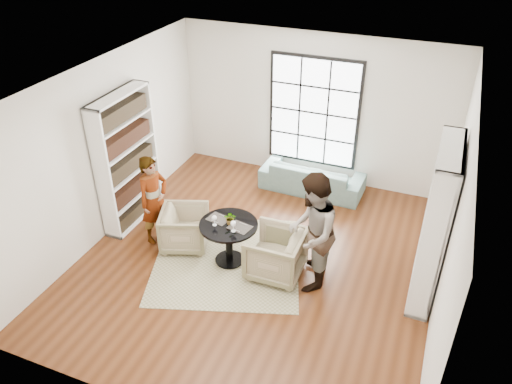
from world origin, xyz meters
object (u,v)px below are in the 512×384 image
at_px(sofa, 312,177).
at_px(pedestal_table, 229,234).
at_px(armchair_right, 275,254).
at_px(person_left, 154,200).
at_px(wine_glass_right, 233,224).
at_px(armchair_left, 185,228).
at_px(wine_glass_left, 214,218).
at_px(flower_centerpiece, 230,218).
at_px(person_right, 312,233).

bearing_deg(sofa, pedestal_table, 78.71).
height_order(armchair_right, person_left, person_left).
relative_size(sofa, wine_glass_right, 10.65).
xyz_separation_m(armchair_left, armchair_right, (1.65, -0.11, 0.03)).
xyz_separation_m(sofa, wine_glass_left, (-0.80, -2.75, 0.57)).
bearing_deg(armchair_left, armchair_right, -113.82).
relative_size(pedestal_table, armchair_left, 1.19).
distance_m(wine_glass_left, flower_centerpiece, 0.25).
distance_m(person_left, wine_glass_right, 1.58).
bearing_deg(person_right, person_left, -101.04).
height_order(person_left, wine_glass_left, person_left).
bearing_deg(sofa, wine_glass_right, 82.32).
bearing_deg(armchair_left, sofa, -50.01).
bearing_deg(armchair_left, wine_glass_left, -127.43).
relative_size(sofa, flower_centerpiece, 9.57).
distance_m(armchair_left, armchair_right, 1.66).
height_order(sofa, armchair_left, armchair_left).
xyz_separation_m(sofa, armchair_right, (0.18, -2.65, 0.09)).
relative_size(pedestal_table, flower_centerpiece, 4.38).
height_order(sofa, wine_glass_right, wine_glass_right).
bearing_deg(flower_centerpiece, armchair_left, 174.31).
distance_m(sofa, person_left, 3.29).
height_order(sofa, flower_centerpiece, flower_centerpiece).
relative_size(armchair_right, wine_glass_right, 4.44).
bearing_deg(person_left, armchair_left, -72.15).
height_order(person_right, flower_centerpiece, person_right).
bearing_deg(sofa, armchair_right, 95.59).
bearing_deg(person_left, sofa, -20.66).
relative_size(pedestal_table, wine_glass_left, 5.16).
distance_m(person_left, flower_centerpiece, 1.44).
bearing_deg(person_left, flower_centerpiece, -75.67).
relative_size(armchair_left, armchair_right, 0.92).
distance_m(armchair_left, wine_glass_right, 1.17).
xyz_separation_m(armchair_right, wine_glass_right, (-0.64, -0.14, 0.49)).
bearing_deg(wine_glass_right, flower_centerpiece, 127.04).
relative_size(wine_glass_right, flower_centerpiece, 0.90).
relative_size(armchair_left, wine_glass_right, 4.08).
distance_m(armchair_left, flower_centerpiece, 1.02).
height_order(wine_glass_left, flower_centerpiece, flower_centerpiece).
distance_m(pedestal_table, armchair_right, 0.81).
xyz_separation_m(pedestal_table, wine_glass_left, (-0.19, -0.11, 0.33)).
height_order(person_left, person_right, person_right).
distance_m(pedestal_table, flower_centerpiece, 0.31).
height_order(wine_glass_right, flower_centerpiece, flower_centerpiece).
bearing_deg(armchair_left, wine_glass_right, -123.78).
bearing_deg(armchair_right, wine_glass_right, -78.55).
distance_m(sofa, wine_glass_left, 2.92).
bearing_deg(wine_glass_left, flower_centerpiece, 29.81).
relative_size(person_right, flower_centerpiece, 8.96).
xyz_separation_m(armchair_left, flower_centerpiece, (0.89, -0.09, 0.49)).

